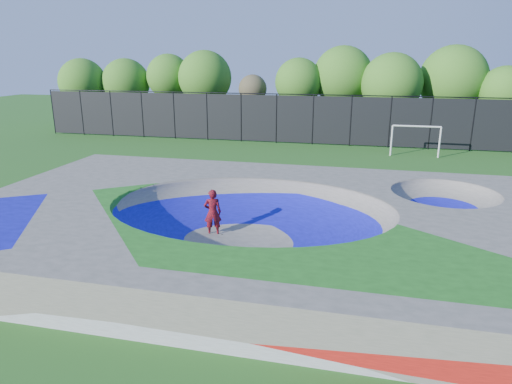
% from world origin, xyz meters
% --- Properties ---
extents(ground, '(120.00, 120.00, 0.00)m').
position_xyz_m(ground, '(0.00, 0.00, 0.00)').
color(ground, '#1E5216').
rests_on(ground, ground).
extents(skate_deck, '(22.00, 14.00, 1.50)m').
position_xyz_m(skate_deck, '(0.00, 0.00, 0.75)').
color(skate_deck, gray).
rests_on(skate_deck, ground).
extents(skater, '(0.81, 0.67, 1.91)m').
position_xyz_m(skater, '(-1.63, 0.29, 0.95)').
color(skater, '#AB0D1B').
rests_on(skater, ground).
extents(skateboard, '(0.81, 0.39, 0.05)m').
position_xyz_m(skateboard, '(-1.63, 0.29, 0.03)').
color(skateboard, black).
rests_on(skateboard, ground).
extents(soccer_goal, '(3.39, 0.12, 2.24)m').
position_xyz_m(soccer_goal, '(7.68, 17.92, 1.56)').
color(soccer_goal, silver).
rests_on(soccer_goal, ground).
extents(fence, '(48.09, 0.09, 4.04)m').
position_xyz_m(fence, '(0.00, 21.00, 2.10)').
color(fence, black).
rests_on(fence, ground).
extents(treeline, '(52.63, 7.49, 7.91)m').
position_xyz_m(treeline, '(2.29, 26.18, 4.76)').
color(treeline, '#493024').
rests_on(treeline, ground).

